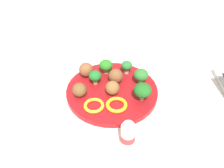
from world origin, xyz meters
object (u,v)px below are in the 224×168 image
(meatball_mid_left, at_px, (80,90))
(broccoli_floret_near_rim, at_px, (95,76))
(meatball_near_rim, at_px, (116,76))
(meatball_back_left, at_px, (113,88))
(broccoli_floret_center, at_px, (141,75))
(pepper_ring_front_right, at_px, (94,105))
(broccoli_floret_front_right, at_px, (106,66))
(plate, at_px, (112,91))
(fork, at_px, (107,50))
(pepper_ring_near_rim, at_px, (117,105))
(broccoli_floret_mid_left, at_px, (143,90))
(yogurt_bottle, at_px, (128,136))
(napkin, at_px, (102,50))
(broccoli_floret_front_left, at_px, (127,66))
(meatball_center, at_px, (86,70))
(knife, at_px, (97,50))

(meatball_mid_left, bearing_deg, broccoli_floret_near_rim, 139.20)
(meatball_near_rim, distance_m, meatball_back_left, 0.05)
(broccoli_floret_center, bearing_deg, pepper_ring_front_right, -55.84)
(broccoli_floret_front_right, bearing_deg, plate, 10.27)
(meatball_back_left, bearing_deg, fork, -177.86)
(meatball_near_rim, height_order, pepper_ring_near_rim, meatball_near_rim)
(broccoli_floret_mid_left, relative_size, meatball_back_left, 1.30)
(broccoli_floret_mid_left, xyz_separation_m, meatball_mid_left, (-0.03, -0.18, -0.01))
(broccoli_floret_center, bearing_deg, broccoli_floret_front_right, -118.63)
(pepper_ring_front_right, distance_m, yogurt_bottle, 0.15)
(napkin, xyz_separation_m, yogurt_bottle, (0.44, 0.05, 0.03))
(broccoli_floret_front_left, height_order, yogurt_bottle, yogurt_bottle)
(broccoli_floret_near_rim, bearing_deg, pepper_ring_near_rim, 29.76)
(broccoli_floret_near_rim, bearing_deg, meatball_center, -145.84)
(meatball_mid_left, xyz_separation_m, meatball_center, (-0.10, 0.02, 0.00))
(meatball_mid_left, bearing_deg, broccoli_floret_front_left, 124.18)
(broccoli_floret_front_right, bearing_deg, broccoli_floret_center, 61.37)
(meatball_center, relative_size, fork, 0.38)
(pepper_ring_near_rim, distance_m, napkin, 0.33)
(fork, bearing_deg, meatball_center, -22.96)
(broccoli_floret_front_left, bearing_deg, meatball_mid_left, -55.82)
(broccoli_floret_mid_left, bearing_deg, meatball_center, -126.90)
(knife, bearing_deg, fork, 87.24)
(broccoli_floret_front_right, height_order, knife, broccoli_floret_front_right)
(napkin, height_order, yogurt_bottle, yogurt_bottle)
(meatball_back_left, height_order, fork, meatball_back_left)
(broccoli_floret_mid_left, distance_m, knife, 0.32)
(meatball_mid_left, distance_m, napkin, 0.28)
(broccoli_floret_near_rim, relative_size, meatball_mid_left, 1.07)
(plate, distance_m, knife, 0.25)
(napkin, bearing_deg, pepper_ring_front_right, -5.23)
(broccoli_floret_front_right, xyz_separation_m, yogurt_bottle, (0.28, 0.04, -0.01))
(napkin, height_order, knife, knife)
(meatball_back_left, xyz_separation_m, pepper_ring_front_right, (0.05, -0.06, -0.02))
(meatball_back_left, distance_m, napkin, 0.27)
(broccoli_floret_mid_left, bearing_deg, plate, -120.76)
(meatball_near_rim, bearing_deg, napkin, -169.84)
(plate, bearing_deg, broccoli_floret_front_left, 146.31)
(napkin, bearing_deg, broccoli_floret_mid_left, 20.05)
(broccoli_floret_center, height_order, pepper_ring_near_rim, broccoli_floret_center)
(broccoli_floret_near_rim, bearing_deg, plate, 59.11)
(broccoli_floret_front_right, xyz_separation_m, fork, (-0.16, 0.01, -0.04))
(meatball_back_left, height_order, napkin, meatball_back_left)
(plate, height_order, meatball_center, meatball_center)
(meatball_near_rim, relative_size, fork, 0.38)
(broccoli_floret_front_right, bearing_deg, yogurt_bottle, 8.78)
(plate, height_order, broccoli_floret_near_rim, broccoli_floret_near_rim)
(meatball_mid_left, bearing_deg, plate, 103.13)
(broccoli_floret_center, relative_size, fork, 0.40)
(broccoli_floret_front_left, xyz_separation_m, meatball_near_rim, (0.04, -0.04, -0.01))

